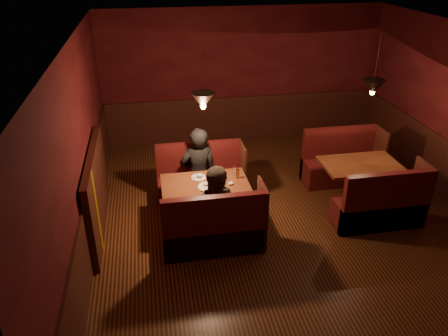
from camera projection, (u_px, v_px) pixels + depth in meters
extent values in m
cube|color=black|center=(287.00, 224.00, 7.03)|extent=(6.00, 7.00, 0.01)
cube|color=#312319|center=(301.00, 39.00, 5.69)|extent=(6.00, 7.00, 0.01)
cube|color=#35080B|center=(242.00, 77.00, 9.43)|extent=(6.00, 0.01, 2.90)
cube|color=#35080B|center=(439.00, 325.00, 3.30)|extent=(6.00, 0.01, 2.90)
cube|color=#35080B|center=(80.00, 157.00, 5.89)|extent=(0.01, 7.00, 2.90)
cube|color=#371912|center=(242.00, 118.00, 9.84)|extent=(6.00, 0.04, 1.00)
cube|color=#371912|center=(92.00, 215.00, 6.33)|extent=(0.04, 7.00, 1.00)
cube|color=#371912|center=(97.00, 192.00, 6.62)|extent=(0.10, 2.20, 1.30)
cube|color=#AE870D|center=(97.00, 211.00, 6.15)|extent=(0.01, 0.12, 1.30)
cylinder|color=#333333|center=(202.00, 72.00, 5.95)|extent=(0.01, 0.01, 0.80)
cone|color=black|center=(203.00, 100.00, 6.13)|extent=(0.34, 0.34, 0.22)
sphere|color=#FFBF72|center=(203.00, 106.00, 6.17)|extent=(0.08, 0.08, 0.08)
cylinder|color=#333333|center=(377.00, 61.00, 6.53)|extent=(0.01, 0.01, 0.80)
cone|color=black|center=(373.00, 87.00, 6.71)|extent=(0.34, 0.34, 0.22)
sphere|color=#FFBF72|center=(372.00, 92.00, 6.75)|extent=(0.08, 0.08, 0.08)
cube|color=#54260D|center=(205.00, 184.00, 6.75)|extent=(1.34, 0.82, 0.05)
cylinder|color=#371912|center=(205.00, 204.00, 6.92)|extent=(0.13, 0.13, 0.67)
cylinder|color=#371912|center=(206.00, 220.00, 7.06)|extent=(0.54, 0.54, 0.04)
cylinder|color=silver|center=(207.00, 187.00, 6.61)|extent=(0.27, 0.27, 0.02)
cube|color=black|center=(209.00, 184.00, 6.64)|extent=(0.09, 0.08, 0.03)
ellipsoid|color=silver|center=(206.00, 184.00, 6.61)|extent=(0.07, 0.07, 0.05)
cube|color=tan|center=(216.00, 187.00, 6.57)|extent=(0.08, 0.07, 0.03)
cylinder|color=silver|center=(207.00, 186.00, 6.60)|extent=(0.10, 0.09, 0.01)
cylinder|color=silver|center=(199.00, 178.00, 6.88)|extent=(0.25, 0.25, 0.01)
ellipsoid|color=beige|center=(200.00, 175.00, 6.88)|extent=(0.10, 0.10, 0.05)
cube|color=silver|center=(196.00, 178.00, 6.84)|extent=(0.18, 0.09, 0.00)
cylinder|color=white|center=(222.00, 177.00, 6.81)|extent=(0.05, 0.05, 0.08)
cylinder|color=white|center=(234.00, 171.00, 6.94)|extent=(0.07, 0.07, 0.14)
cylinder|color=white|center=(238.00, 181.00, 6.64)|extent=(0.07, 0.07, 0.14)
cylinder|color=#47230F|center=(238.00, 174.00, 6.84)|extent=(0.06, 0.06, 0.15)
cylinder|color=#47230F|center=(238.00, 167.00, 6.79)|extent=(0.02, 0.02, 0.07)
ellipsoid|color=white|center=(231.00, 183.00, 6.68)|extent=(0.10, 0.09, 0.04)
cube|color=#45100D|center=(200.00, 189.00, 7.58)|extent=(1.44, 0.53, 0.43)
cube|color=#45100D|center=(198.00, 169.00, 7.63)|extent=(1.44, 0.12, 1.01)
cube|color=#371912|center=(242.00, 171.00, 7.56)|extent=(0.04, 0.53, 1.01)
cube|color=#45100D|center=(212.00, 236.00, 6.36)|extent=(1.44, 0.53, 0.43)
cube|color=#45100D|center=(214.00, 228.00, 6.05)|extent=(1.44, 0.12, 1.01)
cube|color=#371912|center=(262.00, 214.00, 6.35)|extent=(0.04, 0.53, 1.01)
cube|color=#54260D|center=(361.00, 165.00, 7.33)|extent=(1.29, 0.82, 0.05)
cylinder|color=#371912|center=(357.00, 184.00, 7.49)|extent=(0.14, 0.14, 0.68)
cylinder|color=#371912|center=(355.00, 200.00, 7.64)|extent=(0.54, 0.54, 0.04)
cube|color=#45100D|center=(340.00, 171.00, 8.16)|extent=(1.39, 0.53, 0.44)
cube|color=#45100D|center=(337.00, 152.00, 8.21)|extent=(1.39, 0.12, 1.02)
cube|color=#371912|center=(378.00, 154.00, 8.14)|extent=(0.04, 0.53, 1.02)
cube|color=#45100D|center=(376.00, 212.00, 6.93)|extent=(1.39, 0.53, 0.44)
cube|color=#45100D|center=(386.00, 203.00, 6.62)|extent=(1.39, 0.12, 1.02)
cube|color=#371912|center=(421.00, 192.00, 6.91)|extent=(0.04, 0.53, 1.02)
imported|color=black|center=(198.00, 157.00, 7.25)|extent=(0.66, 0.46, 1.72)
imported|color=#332922|center=(219.00, 196.00, 6.25)|extent=(0.85, 0.70, 1.58)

